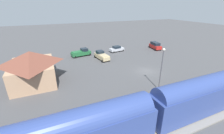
% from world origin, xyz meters
% --- Properties ---
extents(ground_plane, '(200.00, 200.00, 0.00)m').
position_xyz_m(ground_plane, '(0.00, 0.00, 0.00)').
color(ground_plane, '#4C4C4F').
extents(railway_track, '(4.80, 70.00, 0.30)m').
position_xyz_m(railway_track, '(-14.00, 0.00, 0.09)').
color(railway_track, gray).
rests_on(railway_track, ground).
extents(platform, '(3.20, 46.00, 0.30)m').
position_xyz_m(platform, '(-10.00, 0.00, 0.15)').
color(platform, '#A8A399').
rests_on(platform, ground).
extents(station_building, '(9.84, 7.84, 6.04)m').
position_xyz_m(station_building, '(4.00, 22.00, 3.16)').
color(station_building, tan).
rests_on(station_building, ground).
extents(pedestrian_on_platform, '(0.36, 0.36, 1.71)m').
position_xyz_m(pedestrian_on_platform, '(-9.69, 1.52, 1.28)').
color(pedestrian_on_platform, brown).
rests_on(pedestrian_on_platform, platform).
extents(pedestrian_waiting_far, '(0.36, 0.36, 1.71)m').
position_xyz_m(pedestrian_waiting_far, '(-10.38, 3.20, 1.28)').
color(pedestrian_waiting_far, brown).
rests_on(pedestrian_waiting_far, platform).
extents(suv_red, '(5.14, 2.94, 2.22)m').
position_xyz_m(suv_red, '(13.74, -13.23, 1.15)').
color(suv_red, red).
rests_on(suv_red, ground).
extents(pickup_tan, '(5.62, 3.05, 2.14)m').
position_xyz_m(pickup_tan, '(11.20, 6.26, 1.03)').
color(pickup_tan, '#C6B284').
rests_on(pickup_tan, ground).
extents(pickup_green, '(2.82, 5.65, 2.14)m').
position_xyz_m(pickup_green, '(16.07, 10.56, 1.03)').
color(pickup_green, '#236638').
rests_on(pickup_green, ground).
extents(sedan_silver, '(2.45, 4.71, 1.74)m').
position_xyz_m(sedan_silver, '(16.10, -0.43, 0.88)').
color(sedan_silver, silver).
rests_on(sedan_silver, ground).
extents(light_pole_near_platform, '(0.44, 0.44, 7.26)m').
position_xyz_m(light_pole_near_platform, '(-7.20, 2.64, 4.61)').
color(light_pole_near_platform, '#515156').
rests_on(light_pole_near_platform, ground).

